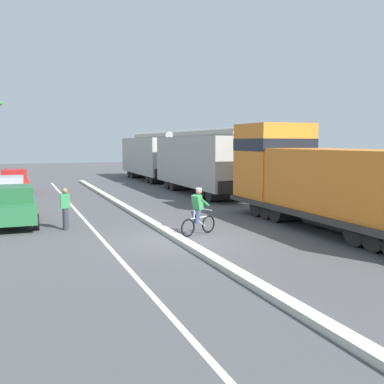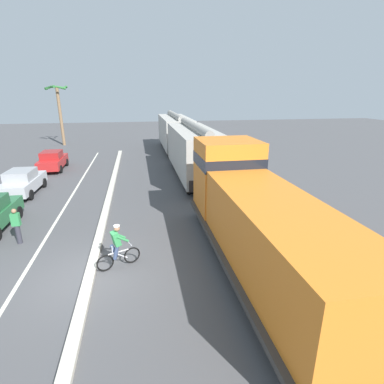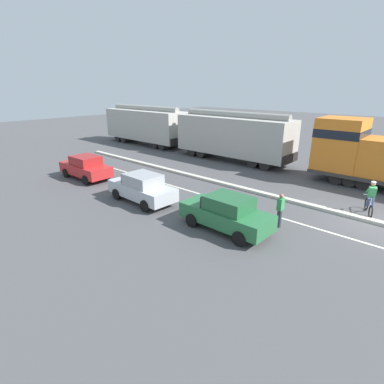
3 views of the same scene
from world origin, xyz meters
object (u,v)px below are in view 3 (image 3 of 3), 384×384
at_px(parked_car_silver, 142,188).
at_px(parked_car_red, 86,167).
at_px(parked_car_green, 226,213).
at_px(pedestrian_by_cars, 280,210).
at_px(hopper_car_lead, 233,137).
at_px(cyclist, 370,199).
at_px(hopper_car_middle, 145,125).

xyz_separation_m(parked_car_silver, parked_car_red, (0.26, 6.45, 0.00)).
relative_size(parked_car_green, parked_car_red, 1.00).
bearing_deg(pedestrian_by_cars, hopper_car_lead, 43.75).
distance_m(parked_car_red, pedestrian_by_cars, 13.79).
bearing_deg(parked_car_silver, cyclist, -56.83).
bearing_deg(cyclist, pedestrian_by_cars, 148.24).
bearing_deg(parked_car_red, hopper_car_lead, -21.79).
relative_size(hopper_car_middle, parked_car_red, 2.51).
relative_size(hopper_car_middle, parked_car_green, 2.51).
bearing_deg(cyclist, parked_car_silver, 123.17).
xyz_separation_m(hopper_car_middle, parked_car_green, (-11.38, -19.05, -1.26)).
distance_m(hopper_car_middle, cyclist, 24.03).
xyz_separation_m(hopper_car_middle, pedestrian_by_cars, (-9.53, -20.72, -1.23)).
relative_size(hopper_car_lead, parked_car_silver, 2.49).
xyz_separation_m(cyclist, pedestrian_by_cars, (-4.39, 2.72, 0.03)).
bearing_deg(parked_car_red, cyclist, -69.18).
height_order(parked_car_red, cyclist, cyclist).
height_order(parked_car_red, pedestrian_by_cars, same).
relative_size(parked_car_red, cyclist, 2.47).
relative_size(parked_car_silver, pedestrian_by_cars, 2.62).
distance_m(hopper_car_middle, pedestrian_by_cars, 22.84).
xyz_separation_m(parked_car_red, cyclist, (6.23, -16.38, 0.00)).
distance_m(parked_car_green, pedestrian_by_cars, 2.49).
height_order(hopper_car_middle, cyclist, hopper_car_middle).
bearing_deg(hopper_car_middle, parked_car_green, -120.85).
relative_size(hopper_car_lead, hopper_car_middle, 1.00).
xyz_separation_m(hopper_car_lead, parked_car_red, (-11.37, 4.55, -1.26)).
bearing_deg(parked_car_red, hopper_car_middle, 31.81).
height_order(hopper_car_lead, hopper_car_middle, same).
distance_m(hopper_car_lead, hopper_car_middle, 11.60).
xyz_separation_m(parked_car_green, cyclist, (6.24, -4.38, 0.00)).
bearing_deg(pedestrian_by_cars, parked_car_silver, 106.27).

